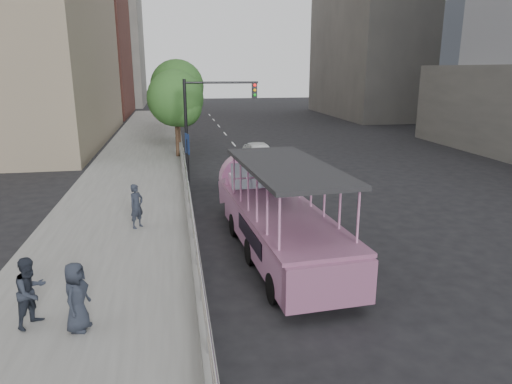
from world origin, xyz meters
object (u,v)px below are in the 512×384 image
at_px(duck_boat, 273,215).
at_px(street_tree_near, 177,101).
at_px(street_tree_far, 179,89).
at_px(pedestrian_mid, 31,292).
at_px(traffic_signal, 207,110).
at_px(pedestrian_near, 137,206).
at_px(car, 259,154).
at_px(parking_sign, 188,157).
at_px(pedestrian_far, 77,297).

distance_m(duck_boat, street_tree_near, 16.02).
relative_size(street_tree_near, street_tree_far, 0.89).
height_order(pedestrian_mid, traffic_signal, traffic_signal).
bearing_deg(pedestrian_near, duck_boat, -72.78).
relative_size(car, pedestrian_mid, 2.64).
relative_size(duck_boat, pedestrian_near, 5.97).
xyz_separation_m(duck_boat, car, (2.00, 13.25, -0.43)).
relative_size(traffic_signal, street_tree_near, 0.91).
relative_size(duck_boat, parking_sign, 3.27).
bearing_deg(car, traffic_signal, -162.58).
bearing_deg(duck_boat, street_tree_far, 96.88).
bearing_deg(pedestrian_far, parking_sign, 2.50).
relative_size(duck_boat, pedestrian_far, 6.11).
bearing_deg(parking_sign, duck_boat, -71.01).
xyz_separation_m(car, street_tree_far, (-4.60, 8.29, 3.60)).
xyz_separation_m(pedestrian_far, parking_sign, (2.76, 11.76, 0.73)).
xyz_separation_m(pedestrian_far, street_tree_near, (2.45, 20.06, 2.75)).
height_order(traffic_signal, street_tree_near, street_tree_near).
height_order(duck_boat, traffic_signal, traffic_signal).
distance_m(car, pedestrian_near, 12.99).
xyz_separation_m(pedestrian_far, street_tree_far, (2.65, 26.06, 3.24)).
bearing_deg(duck_boat, traffic_signal, 95.66).
xyz_separation_m(parking_sign, traffic_signal, (1.29, 4.87, 1.70)).
distance_m(duck_boat, pedestrian_near, 4.90).
xyz_separation_m(pedestrian_near, parking_sign, (1.98, 5.25, 0.71)).
bearing_deg(pedestrian_near, pedestrian_far, -145.53).
xyz_separation_m(pedestrian_mid, pedestrian_far, (1.01, -0.38, -0.02)).
distance_m(pedestrian_far, street_tree_far, 26.40).
relative_size(pedestrian_near, street_tree_far, 0.24).
bearing_deg(pedestrian_far, duck_boat, -33.63).
bearing_deg(street_tree_near, parking_sign, -87.90).
bearing_deg(street_tree_far, pedestrian_mid, -98.11).
distance_m(pedestrian_mid, parking_sign, 12.01).
relative_size(pedestrian_far, traffic_signal, 0.30).
xyz_separation_m(car, pedestrian_mid, (-8.26, -17.39, 0.38)).
height_order(car, pedestrian_mid, pedestrian_mid).
bearing_deg(pedestrian_mid, car, 6.10).
relative_size(pedestrian_mid, street_tree_near, 0.27).
height_order(car, traffic_signal, traffic_signal).
height_order(car, parking_sign, parking_sign).
bearing_deg(traffic_signal, pedestrian_near, -107.93).
bearing_deg(traffic_signal, car, 19.49).
distance_m(traffic_signal, street_tree_far, 9.57).
relative_size(pedestrian_far, street_tree_near, 0.27).
xyz_separation_m(pedestrian_mid, street_tree_near, (3.46, 19.68, 2.73)).
height_order(pedestrian_far, traffic_signal, traffic_signal).
height_order(duck_boat, street_tree_near, street_tree_near).
bearing_deg(pedestrian_near, parking_sign, 20.61).
height_order(pedestrian_near, pedestrian_mid, pedestrian_near).
bearing_deg(pedestrian_mid, duck_boat, -25.03).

